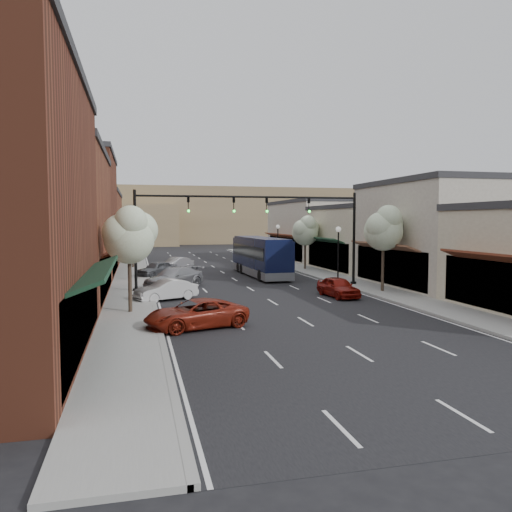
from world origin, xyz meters
TOP-DOWN VIEW (x-y plane):
  - ground at (0.00, 0.00)m, footprint 160.00×160.00m
  - sidewalk_left at (-8.40, 18.50)m, footprint 2.80×73.00m
  - sidewalk_right at (8.40, 18.50)m, footprint 2.80×73.00m
  - curb_left at (-7.00, 18.50)m, footprint 0.25×73.00m
  - curb_right at (7.00, 18.50)m, footprint 0.25×73.00m
  - bldg_left_midnear at (-14.23, 6.00)m, footprint 10.14×14.10m
  - bldg_left_midfar at (-14.24, 20.00)m, footprint 10.14×14.10m
  - bldg_left_far at (-14.22, 36.00)m, footprint 10.14×18.10m
  - bldg_right_midnear at (13.72, 6.00)m, footprint 9.14×12.10m
  - bldg_right_midfar at (13.70, 18.00)m, footprint 9.14×12.10m
  - bldg_right_far at (13.71, 32.00)m, footprint 9.14×16.10m
  - hill_far at (0.00, 90.00)m, footprint 120.00×30.00m
  - hill_near at (-25.00, 78.00)m, footprint 50.00×20.00m
  - signal_mast_right at (5.62, 8.00)m, footprint 8.22×0.46m
  - signal_mast_left at (-5.62, 8.00)m, footprint 8.22×0.46m
  - tree_right_near at (8.35, 3.94)m, footprint 2.85×2.65m
  - tree_right_far at (8.35, 19.94)m, footprint 2.85×2.65m
  - tree_left_near at (-8.25, -0.06)m, footprint 2.85×2.65m
  - tree_left_far at (-8.25, 25.94)m, footprint 2.85×2.65m
  - lamp_post_near at (7.80, 10.50)m, footprint 0.44×0.44m
  - lamp_post_far at (7.80, 28.00)m, footprint 0.44×0.44m
  - coach_bus at (2.74, 15.98)m, footprint 2.83×11.26m
  - red_hatchback at (4.64, 2.96)m, footprint 1.87×3.95m
  - parked_car_a at (-5.34, -4.17)m, footprint 5.17×3.48m
  - parked_car_b at (-6.20, 4.23)m, footprint 4.10×2.82m
  - parked_car_c at (-5.32, 9.71)m, footprint 5.17×5.14m
  - parked_car_d at (-6.20, 17.66)m, footprint 4.05×3.84m
  - parked_car_e at (-4.20, 22.52)m, footprint 3.85×3.70m

SIDE VIEW (x-z plane):
  - ground at x=0.00m, z-range 0.00..0.00m
  - curb_left at x=-7.00m, z-range -0.01..0.16m
  - curb_right at x=7.00m, z-range -0.01..0.16m
  - sidewalk_left at x=-8.40m, z-range 0.00..0.15m
  - sidewalk_right at x=8.40m, z-range 0.00..0.15m
  - parked_car_b at x=-6.20m, z-range 0.00..1.28m
  - parked_car_e at x=-4.20m, z-range 0.00..1.30m
  - red_hatchback at x=4.64m, z-range 0.00..1.31m
  - parked_car_a at x=-5.34m, z-range 0.00..1.32m
  - parked_car_d at x=-6.20m, z-range 0.00..1.36m
  - parked_car_c at x=-5.32m, z-range 0.00..1.50m
  - coach_bus at x=2.74m, z-range 0.08..3.50m
  - lamp_post_near at x=7.80m, z-range 0.79..5.23m
  - lamp_post_far at x=7.80m, z-range 0.79..5.23m
  - bldg_right_midfar at x=13.70m, z-range -0.03..6.37m
  - bldg_right_far at x=13.71m, z-range -0.04..7.36m
  - bldg_right_midnear at x=13.72m, z-range -0.04..7.86m
  - tree_right_far at x=8.35m, z-range 1.28..6.70m
  - hill_near at x=-25.00m, z-range 0.00..8.00m
  - bldg_left_far at x=-14.22m, z-range -0.04..8.36m
  - tree_left_near at x=-8.25m, z-range 1.38..7.07m
  - tree_right_near at x=8.35m, z-range 1.47..7.43m
  - tree_left_far at x=-8.25m, z-range 1.54..7.67m
  - signal_mast_right at x=5.62m, z-range 1.12..8.12m
  - signal_mast_left at x=-5.62m, z-range 1.12..8.12m
  - bldg_left_midnear at x=-14.23m, z-range -0.04..9.36m
  - bldg_left_midfar at x=-14.24m, z-range -0.05..10.85m
  - hill_far at x=0.00m, z-range 0.00..12.00m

